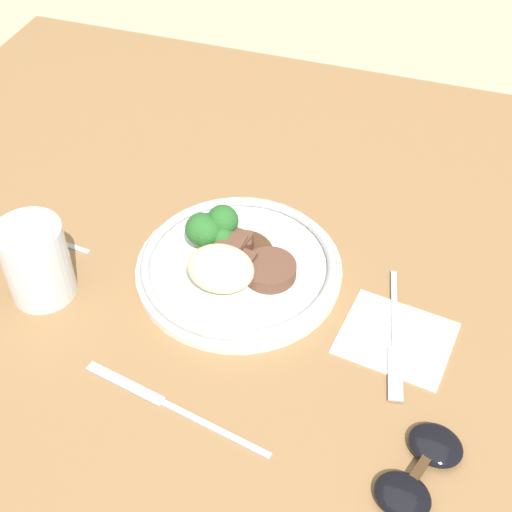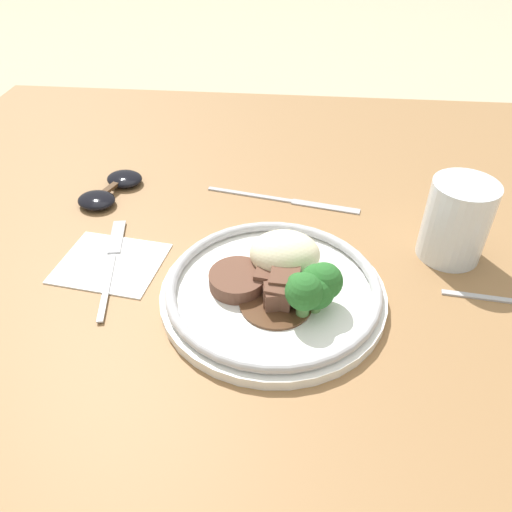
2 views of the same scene
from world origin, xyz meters
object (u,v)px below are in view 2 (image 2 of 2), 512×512
Objects in this scene: knife at (288,201)px; sunglasses at (111,189)px; plate at (279,285)px; juice_glass at (455,225)px; fork at (113,256)px.

sunglasses is (-0.26, -0.00, 0.01)m from knife.
plate is 2.01× the size of sunglasses.
sunglasses is (-0.26, 0.20, -0.01)m from plate.
fork is (-0.41, -0.05, -0.04)m from juice_glass.
sunglasses is (-0.05, 0.15, 0.01)m from fork.
juice_glass is at bearing -15.71° from knife.
juice_glass is 0.41m from fork.
knife is at bearing -65.35° from fork.
knife is at bearing 89.54° from plate.
sunglasses is at bearing 7.77° from fork.
fork is 0.84× the size of knife.
knife is (0.00, 0.20, -0.02)m from plate.
plate is 0.20m from knife.
knife is 0.26m from sunglasses.
plate is at bearing -18.44° from sunglasses.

